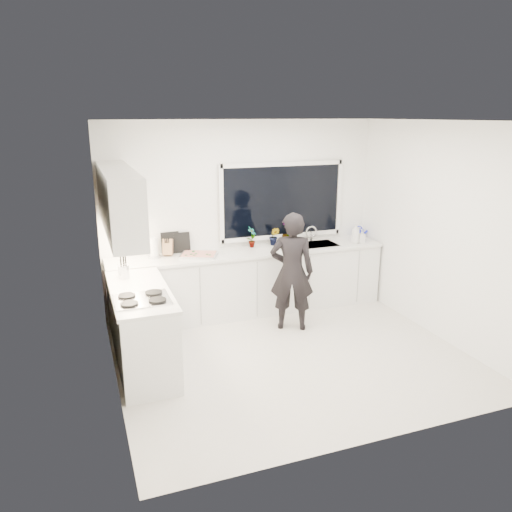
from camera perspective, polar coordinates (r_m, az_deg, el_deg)
name	(u,v)px	position (r m, az deg, el deg)	size (l,w,h in m)	color
floor	(290,356)	(6.08, 3.96, -11.30)	(4.00, 3.50, 0.02)	beige
wall_back	(243,216)	(7.19, -1.54, 4.55)	(4.00, 0.02, 2.70)	white
wall_left	(106,263)	(5.13, -16.73, -0.81)	(0.02, 3.50, 2.70)	white
wall_right	(440,232)	(6.65, 20.24, 2.64)	(0.02, 3.50, 2.70)	white
ceiling	(295,120)	(5.41, 4.53, 15.28)	(4.00, 3.50, 0.02)	white
window	(282,201)	(7.33, 3.01, 6.34)	(1.80, 0.02, 1.00)	black
base_cabinets_back	(250,283)	(7.14, -0.69, -3.09)	(3.92, 0.58, 0.88)	white
base_cabinets_left	(142,330)	(5.79, -12.87, -8.20)	(0.58, 1.60, 0.88)	white
countertop_back	(250,252)	(7.00, -0.68, 0.45)	(3.94, 0.62, 0.04)	silver
countertop_left	(140,291)	(5.62, -13.16, -3.91)	(0.62, 1.60, 0.04)	silver
upper_cabinets	(119,201)	(5.71, -15.41, 6.12)	(0.34, 2.10, 0.70)	white
sink	(317,247)	(7.42, 6.97, 0.98)	(0.58, 0.42, 0.14)	silver
faucet	(311,234)	(7.55, 6.33, 2.53)	(0.03, 0.03, 0.22)	silver
stovetop	(142,299)	(5.28, -12.91, -4.80)	(0.56, 0.48, 0.03)	black
person	(292,272)	(6.51, 4.11, -1.81)	(0.57, 0.38, 1.57)	black
pizza_tray	(199,255)	(6.77, -6.55, 0.11)	(0.48, 0.35, 0.03)	#BCBBC0
pizza	(199,254)	(6.76, -6.55, 0.25)	(0.44, 0.31, 0.01)	#B21719
watering_can	(359,233)	(7.91, 11.65, 2.57)	(0.14, 0.14, 0.13)	#1520C7
paper_towel_roll	(154,248)	(6.76, -11.60, 0.87)	(0.11, 0.11, 0.26)	white
knife_block	(168,248)	(6.83, -10.04, 0.94)	(0.13, 0.10, 0.22)	olive
utensil_crock	(124,272)	(6.00, -14.88, -1.74)	(0.13, 0.13, 0.16)	#B0B0B4
picture_frame_large	(182,242)	(6.96, -8.43, 1.55)	(0.22, 0.02, 0.28)	black
picture_frame_small	(170,243)	(6.92, -9.77, 1.50)	(0.25, 0.02, 0.30)	black
herb_plants	(277,234)	(7.27, 2.40, 2.48)	(0.80, 0.27, 0.34)	#26662D
soap_bottles	(357,234)	(7.52, 11.50, 2.49)	(0.25, 0.17, 0.31)	#D8BF66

